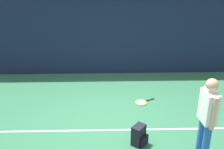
# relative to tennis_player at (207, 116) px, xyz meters

# --- Properties ---
(ground_plane) EXTENTS (12.00, 12.00, 0.00)m
(ground_plane) POSITION_rel_tennis_player_xyz_m (-1.69, 1.54, -0.97)
(ground_plane) COLOR #2D6B47
(back_fence) EXTENTS (10.00, 0.10, 2.63)m
(back_fence) POSITION_rel_tennis_player_xyz_m (-1.69, 4.54, 0.35)
(back_fence) COLOR #141E38
(back_fence) RESTS_ON ground
(court_line) EXTENTS (9.00, 0.05, 0.00)m
(court_line) POSITION_rel_tennis_player_xyz_m (-1.69, 1.01, -0.96)
(court_line) COLOR white
(court_line) RESTS_ON ground
(tennis_player) EXTENTS (0.24, 0.53, 1.70)m
(tennis_player) POSITION_rel_tennis_player_xyz_m (0.00, 0.00, 0.00)
(tennis_player) COLOR #2659A5
(tennis_player) RESTS_ON ground
(tennis_racket) EXTENTS (0.62, 0.45, 0.03)m
(tennis_racket) POSITION_rel_tennis_player_xyz_m (-0.85, 2.31, -0.95)
(tennis_racket) COLOR black
(tennis_racket) RESTS_ON ground
(backpack) EXTENTS (0.38, 0.38, 0.44)m
(backpack) POSITION_rel_tennis_player_xyz_m (-1.16, 0.49, -0.76)
(backpack) COLOR black
(backpack) RESTS_ON ground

